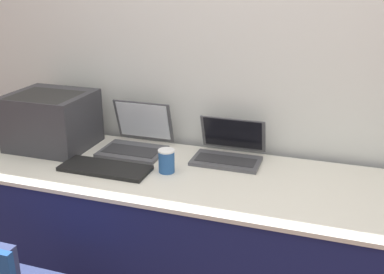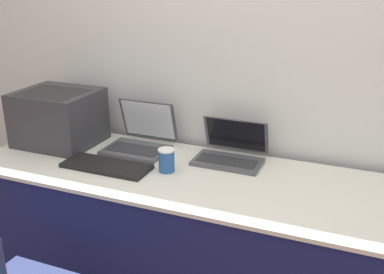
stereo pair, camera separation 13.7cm
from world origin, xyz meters
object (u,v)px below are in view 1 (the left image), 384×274
object	(u,v)px
laptop_right	(229,151)
external_keyboard	(105,168)
printer	(51,118)
laptop_left	(137,140)
coffee_cup	(167,161)

from	to	relation	value
laptop_right	external_keyboard	bearing A→B (deg)	-148.81
printer	laptop_left	xyz separation A→B (m)	(0.47, 0.10, -0.11)
laptop_left	coffee_cup	bearing A→B (deg)	-40.32
printer	coffee_cup	bearing A→B (deg)	-9.66
printer	external_keyboard	xyz separation A→B (m)	(0.44, -0.21, -0.16)
external_keyboard	coffee_cup	xyz separation A→B (m)	(0.30, 0.08, 0.05)
printer	laptop_right	xyz separation A→B (m)	(0.99, 0.13, -0.12)
laptop_left	laptop_right	xyz separation A→B (m)	(0.52, 0.03, -0.01)
printer	external_keyboard	world-z (taller)	printer
printer	laptop_left	distance (m)	0.49
coffee_cup	laptop_left	bearing A→B (deg)	139.68
laptop_right	external_keyboard	xyz separation A→B (m)	(-0.55, -0.33, -0.04)
external_keyboard	laptop_left	bearing A→B (deg)	84.31
external_keyboard	laptop_right	bearing A→B (deg)	31.19
printer	laptop_right	distance (m)	1.01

